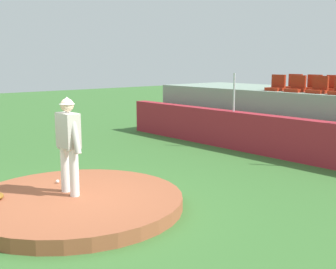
{
  "coord_description": "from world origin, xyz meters",
  "views": [
    {
      "loc": [
        6.86,
        -3.7,
        2.71
      ],
      "look_at": [
        0.0,
        2.28,
        1.14
      ],
      "focal_mm": 45.76,
      "sensor_mm": 36.0,
      "label": 1
    }
  ],
  "objects_px": {
    "stadium_chair_1": "(296,87)",
    "stadium_chair_2": "(318,88)",
    "stadium_chair_0": "(276,86)",
    "pitcher": "(68,138)",
    "stadium_chair_4": "(293,85)",
    "stadium_chair_5": "(313,86)",
    "stadium_chair_6": "(332,87)",
    "baseball": "(57,181)"
  },
  "relations": [
    {
      "from": "baseball",
      "to": "stadium_chair_2",
      "type": "relative_size",
      "value": 0.15
    },
    {
      "from": "stadium_chair_0",
      "to": "stadium_chair_5",
      "type": "xyz_separation_m",
      "value": [
        0.75,
        0.87,
        0.0
      ]
    },
    {
      "from": "baseball",
      "to": "stadium_chair_4",
      "type": "height_order",
      "value": "stadium_chair_4"
    },
    {
      "from": "baseball",
      "to": "stadium_chair_2",
      "type": "xyz_separation_m",
      "value": [
        1.35,
        7.61,
        1.67
      ]
    },
    {
      "from": "stadium_chair_1",
      "to": "stadium_chair_6",
      "type": "xyz_separation_m",
      "value": [
        0.67,
        0.88,
        0.0
      ]
    },
    {
      "from": "stadium_chair_1",
      "to": "stadium_chair_5",
      "type": "bearing_deg",
      "value": -91.72
    },
    {
      "from": "baseball",
      "to": "stadium_chair_6",
      "type": "xyz_separation_m",
      "value": [
        1.32,
        8.46,
        1.67
      ]
    },
    {
      "from": "stadium_chair_5",
      "to": "stadium_chair_2",
      "type": "bearing_deg",
      "value": 128.54
    },
    {
      "from": "baseball",
      "to": "stadium_chair_5",
      "type": "height_order",
      "value": "stadium_chair_5"
    },
    {
      "from": "stadium_chair_4",
      "to": "stadium_chair_6",
      "type": "height_order",
      "value": "same"
    },
    {
      "from": "stadium_chair_4",
      "to": "pitcher",
      "type": "bearing_deg",
      "value": 95.7
    },
    {
      "from": "pitcher",
      "to": "baseball",
      "type": "xyz_separation_m",
      "value": [
        -0.8,
        0.14,
        -1.02
      ]
    },
    {
      "from": "stadium_chair_5",
      "to": "stadium_chair_4",
      "type": "bearing_deg",
      "value": -3.95
    },
    {
      "from": "stadium_chair_1",
      "to": "stadium_chair_5",
      "type": "xyz_separation_m",
      "value": [
        0.03,
        0.88,
        0.0
      ]
    },
    {
      "from": "baseball",
      "to": "stadium_chair_1",
      "type": "xyz_separation_m",
      "value": [
        0.64,
        7.57,
        1.67
      ]
    },
    {
      "from": "stadium_chair_4",
      "to": "stadium_chair_5",
      "type": "bearing_deg",
      "value": 176.05
    },
    {
      "from": "stadium_chair_2",
      "to": "stadium_chair_1",
      "type": "bearing_deg",
      "value": 2.71
    },
    {
      "from": "stadium_chair_1",
      "to": "stadium_chair_2",
      "type": "relative_size",
      "value": 1.0
    },
    {
      "from": "stadium_chair_0",
      "to": "stadium_chair_5",
      "type": "height_order",
      "value": "same"
    },
    {
      "from": "stadium_chair_2",
      "to": "stadium_chair_5",
      "type": "distance_m",
      "value": 1.09
    },
    {
      "from": "stadium_chair_0",
      "to": "stadium_chair_1",
      "type": "distance_m",
      "value": 0.72
    },
    {
      "from": "stadium_chair_1",
      "to": "stadium_chair_5",
      "type": "relative_size",
      "value": 1.0
    },
    {
      "from": "stadium_chair_5",
      "to": "stadium_chair_6",
      "type": "bearing_deg",
      "value": -179.97
    },
    {
      "from": "stadium_chair_0",
      "to": "stadium_chair_6",
      "type": "relative_size",
      "value": 1.0
    },
    {
      "from": "stadium_chair_0",
      "to": "pitcher",
      "type": "bearing_deg",
      "value": 96.5
    },
    {
      "from": "stadium_chair_5",
      "to": "stadium_chair_6",
      "type": "height_order",
      "value": "same"
    },
    {
      "from": "pitcher",
      "to": "stadium_chair_6",
      "type": "bearing_deg",
      "value": 87.51
    },
    {
      "from": "baseball",
      "to": "stadium_chair_1",
      "type": "bearing_deg",
      "value": 85.15
    },
    {
      "from": "stadium_chair_6",
      "to": "baseball",
      "type": "bearing_deg",
      "value": 81.15
    },
    {
      "from": "pitcher",
      "to": "stadium_chair_2",
      "type": "distance_m",
      "value": 7.79
    },
    {
      "from": "baseball",
      "to": "stadium_chair_0",
      "type": "xyz_separation_m",
      "value": [
        -0.08,
        7.59,
        1.67
      ]
    },
    {
      "from": "pitcher",
      "to": "stadium_chair_0",
      "type": "bearing_deg",
      "value": 97.43
    },
    {
      "from": "stadium_chair_1",
      "to": "stadium_chair_2",
      "type": "bearing_deg",
      "value": -177.29
    },
    {
      "from": "stadium_chair_2",
      "to": "stadium_chair_6",
      "type": "height_order",
      "value": "same"
    },
    {
      "from": "pitcher",
      "to": "stadium_chair_2",
      "type": "xyz_separation_m",
      "value": [
        0.54,
        7.74,
        0.64
      ]
    },
    {
      "from": "stadium_chair_4",
      "to": "stadium_chair_5",
      "type": "height_order",
      "value": "same"
    },
    {
      "from": "stadium_chair_1",
      "to": "stadium_chair_6",
      "type": "relative_size",
      "value": 1.0
    },
    {
      "from": "pitcher",
      "to": "stadium_chair_6",
      "type": "distance_m",
      "value": 8.63
    },
    {
      "from": "stadium_chair_2",
      "to": "stadium_chair_6",
      "type": "relative_size",
      "value": 1.0
    },
    {
      "from": "baseball",
      "to": "stadium_chair_1",
      "type": "relative_size",
      "value": 0.15
    },
    {
      "from": "pitcher",
      "to": "stadium_chair_5",
      "type": "relative_size",
      "value": 3.65
    },
    {
      "from": "stadium_chair_2",
      "to": "stadium_chair_4",
      "type": "height_order",
      "value": "same"
    }
  ]
}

